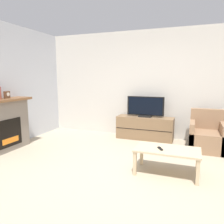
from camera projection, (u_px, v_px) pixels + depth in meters
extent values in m
plane|color=tan|center=(124.00, 177.00, 3.38)|extent=(24.00, 24.00, 0.00)
cube|color=beige|center=(155.00, 85.00, 5.49)|extent=(12.00, 0.06, 2.70)
cube|color=slate|center=(4.00, 126.00, 4.54)|extent=(0.31, 1.11, 1.05)
cube|color=black|center=(10.00, 133.00, 4.51)|extent=(0.01, 0.61, 0.58)
cube|color=orange|center=(11.00, 140.00, 4.53)|extent=(0.01, 0.43, 0.12)
cube|color=brown|center=(3.00, 100.00, 4.45)|extent=(0.43, 1.23, 0.05)
cube|color=brown|center=(7.00, 95.00, 4.55)|extent=(0.07, 0.11, 0.15)
cylinder|color=white|center=(8.00, 94.00, 4.53)|extent=(0.00, 0.08, 0.08)
cube|color=brown|center=(145.00, 128.00, 5.46)|extent=(1.39, 0.42, 0.56)
cube|color=black|center=(143.00, 130.00, 5.26)|extent=(1.37, 0.01, 0.01)
cube|color=black|center=(145.00, 116.00, 5.41)|extent=(0.32, 0.18, 0.04)
cube|color=black|center=(145.00, 106.00, 5.37)|extent=(0.91, 0.03, 0.47)
cube|color=black|center=(145.00, 106.00, 5.36)|extent=(0.84, 0.01, 0.42)
cube|color=#937051|center=(207.00, 141.00, 4.63)|extent=(0.70, 0.76, 0.40)
cube|color=#937051|center=(207.00, 119.00, 4.85)|extent=(0.70, 0.14, 0.44)
cube|color=#937051|center=(192.00, 135.00, 4.72)|extent=(0.10, 0.76, 0.60)
cube|color=#937051|center=(223.00, 138.00, 4.51)|extent=(0.10, 0.76, 0.60)
cube|color=#CCB289|center=(167.00, 150.00, 3.45)|extent=(1.01, 0.55, 0.03)
cube|color=#CCB289|center=(135.00, 163.00, 3.43)|extent=(0.05, 0.05, 0.39)
cube|color=#CCB289|center=(198.00, 172.00, 3.10)|extent=(0.05, 0.05, 0.39)
cube|color=#CCB289|center=(142.00, 154.00, 3.86)|extent=(0.05, 0.05, 0.39)
cube|color=#CCB289|center=(198.00, 161.00, 3.53)|extent=(0.05, 0.05, 0.39)
cube|color=black|center=(160.00, 149.00, 3.43)|extent=(0.11, 0.15, 0.02)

